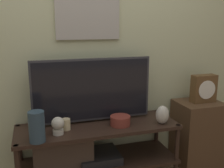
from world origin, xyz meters
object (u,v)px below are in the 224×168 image
Objects in this scene: candle_jar at (66,124)px; vase_tall_ceramic at (37,127)px; vase_wide_bowl at (120,121)px; mantel_clock at (204,89)px; vase_urn_stoneware at (162,115)px; television at (93,90)px; decorative_bust at (58,125)px.

vase_tall_ceramic is at bearing -144.71° from candle_jar.
candle_jar is (0.23, 0.17, -0.07)m from vase_tall_ceramic.
mantel_clock is (0.89, 0.09, 0.20)m from vase_wide_bowl.
vase_urn_stoneware is 0.94× the size of vase_wide_bowl.
television is at bearing 143.75° from vase_wide_bowl.
vase_wide_bowl is 0.46m from candle_jar.
vase_wide_bowl is at bearing -174.44° from mantel_clock.
vase_tall_ceramic is at bearing -169.46° from vase_wide_bowl.
vase_tall_ceramic is 0.87× the size of mantel_clock.
vase_urn_stoneware is at bearing -7.65° from candle_jar.
vase_tall_ceramic is (-0.70, -0.13, 0.08)m from vase_wide_bowl.
vase_wide_bowl is 0.71m from vase_tall_ceramic.
vase_tall_ceramic is at bearing -150.34° from television.
vase_urn_stoneware is at bearing -2.37° from decorative_bust.
television reaches higher than decorative_bust.
vase_urn_stoneware is 0.58m from mantel_clock.
vase_tall_ceramic reaches higher than candle_jar.
mantel_clock reaches higher than candle_jar.
television is 0.38m from candle_jar.
television is 1.10m from mantel_clock.
vase_wide_bowl is 0.74× the size of vase_tall_ceramic.
candle_jar is (-0.26, -0.11, -0.25)m from television.
vase_urn_stoneware reaches higher than vase_wide_bowl.
television reaches higher than candle_jar.
vase_urn_stoneware is at bearing 2.97° from vase_tall_ceramic.
mantel_clock is (0.53, 0.16, 0.16)m from vase_urn_stoneware.
candle_jar is 1.37m from mantel_clock.
mantel_clock is (1.10, -0.06, -0.05)m from television.
vase_tall_ceramic is 0.19m from decorative_bust.
vase_wide_bowl is (-0.37, 0.07, -0.04)m from vase_urn_stoneware.
vase_urn_stoneware is 0.69× the size of vase_tall_ceramic.
television is 0.65m from vase_urn_stoneware.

